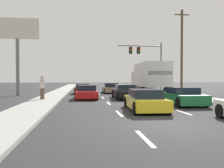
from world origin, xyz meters
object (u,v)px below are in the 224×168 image
object	(u,v)px
car_red	(87,92)
car_green	(181,96)
pedestrian_near_corner	(42,87)
box_truck	(149,77)
traffic_signal_mast	(144,55)
car_black	(124,92)
car_yellow	(145,100)
car_tan	(111,88)
roadside_billboard	(17,40)
car_maroon	(83,89)
utility_pole_mid	(182,50)

from	to	relation	value
car_red	car_green	bearing A→B (deg)	-41.21
car_red	pedestrian_near_corner	distance (m)	3.99
box_truck	traffic_signal_mast	distance (m)	9.43
traffic_signal_mast	pedestrian_near_corner	distance (m)	19.16
car_black	box_truck	world-z (taller)	box_truck
car_red	car_black	size ratio (longest dim) A/B	0.97
car_yellow	pedestrian_near_corner	bearing A→B (deg)	136.03
box_truck	traffic_signal_mast	bearing A→B (deg)	79.03
car_tan	roadside_billboard	bearing A→B (deg)	-160.76
car_maroon	traffic_signal_mast	world-z (taller)	traffic_signal_mast
car_black	car_green	world-z (taller)	car_black
car_black	box_truck	distance (m)	5.64
car_tan	car_black	xyz separation A→B (m)	(0.26, -8.19, 0.01)
car_maroon	car_black	size ratio (longest dim) A/B	0.97
car_black	traffic_signal_mast	bearing A→B (deg)	68.43
car_tan	box_truck	bearing A→B (deg)	-46.88
car_green	roadside_billboard	bearing A→B (deg)	143.38
car_black	roadside_billboard	world-z (taller)	roadside_billboard
car_black	car_tan	bearing A→B (deg)	91.79
pedestrian_near_corner	traffic_signal_mast	bearing A→B (deg)	50.27
car_yellow	roadside_billboard	xyz separation A→B (m)	(-10.09, 12.53, 5.20)
car_black	box_truck	size ratio (longest dim) A/B	0.55
car_tan	car_maroon	bearing A→B (deg)	-166.79
car_black	utility_pole_mid	distance (m)	11.80
car_yellow	car_tan	bearing A→B (deg)	90.17
car_maroon	utility_pole_mid	size ratio (longest dim) A/B	0.44
traffic_signal_mast	utility_pole_mid	distance (m)	6.74
traffic_signal_mast	car_maroon	bearing A→B (deg)	-147.63
car_yellow	pedestrian_near_corner	xyz separation A→B (m)	(-6.63, 6.40, 0.52)
traffic_signal_mast	car_black	bearing A→B (deg)	-111.57
roadside_billboard	pedestrian_near_corner	xyz separation A→B (m)	(3.45, -6.13, -4.68)
car_red	traffic_signal_mast	xyz separation A→B (m)	(8.43, 12.62, 4.62)
car_black	car_yellow	distance (m)	7.84
car_red	roadside_billboard	xyz separation A→B (m)	(-6.99, 4.35, 5.20)
car_maroon	traffic_signal_mast	xyz separation A→B (m)	(8.77, 5.56, 4.62)
car_maroon	car_red	xyz separation A→B (m)	(0.34, -7.06, 0.00)
roadside_billboard	utility_pole_mid	bearing A→B (deg)	7.12
car_maroon	traffic_signal_mast	bearing A→B (deg)	32.37
car_maroon	car_green	size ratio (longest dim) A/B	0.95
car_maroon	pedestrian_near_corner	bearing A→B (deg)	-109.87
car_red	car_green	world-z (taller)	car_red
car_maroon	utility_pole_mid	distance (m)	12.81
car_black	car_red	bearing A→B (deg)	174.23
car_green	utility_pole_mid	size ratio (longest dim) A/B	0.46
car_red	car_tan	world-z (taller)	car_tan
car_yellow	roadside_billboard	world-z (taller)	roadside_billboard
car_maroon	pedestrian_near_corner	size ratio (longest dim) A/B	2.41
box_truck	traffic_signal_mast	xyz separation A→B (m)	(1.69, 8.70, 3.21)
car_maroon	pedestrian_near_corner	distance (m)	9.41
box_truck	car_yellow	bearing A→B (deg)	-106.77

